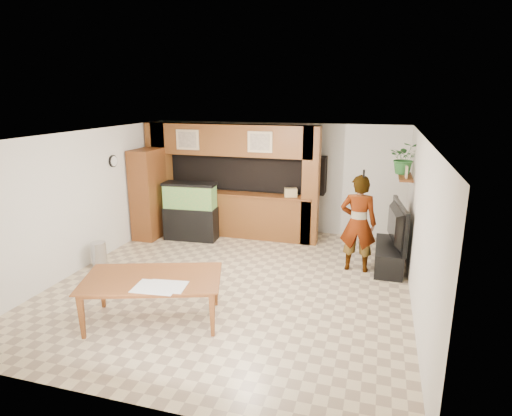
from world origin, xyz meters
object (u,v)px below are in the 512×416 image
(television, at_px, (391,224))
(person, at_px, (358,223))
(aquarium, at_px, (191,212))
(dining_table, at_px, (153,300))
(pantry_cabinet, at_px, (148,194))

(television, bearing_deg, person, 108.74)
(aquarium, height_order, person, person)
(television, relative_size, dining_table, 0.73)
(aquarium, bearing_deg, television, -10.19)
(pantry_cabinet, relative_size, dining_table, 1.04)
(pantry_cabinet, distance_m, dining_table, 4.09)
(person, relative_size, dining_table, 0.94)
(pantry_cabinet, xyz_separation_m, aquarium, (0.99, 0.10, -0.38))
(aquarium, distance_m, dining_table, 3.74)
(dining_table, bearing_deg, pantry_cabinet, 101.93)
(person, bearing_deg, aquarium, -9.50)
(person, bearing_deg, television, -151.81)
(television, bearing_deg, pantry_cabinet, 78.60)
(aquarium, height_order, television, aquarium)
(aquarium, xyz_separation_m, television, (4.36, -0.47, 0.22))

